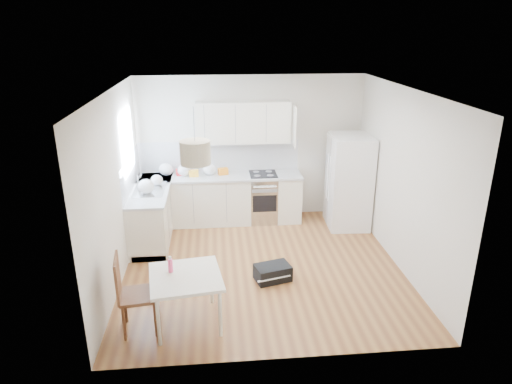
% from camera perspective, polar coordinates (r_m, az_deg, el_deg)
% --- Properties ---
extents(floor, '(4.20, 4.20, 0.00)m').
position_cam_1_polar(floor, '(7.19, 0.82, -9.26)').
color(floor, brown).
rests_on(floor, ground).
extents(ceiling, '(4.20, 4.20, 0.00)m').
position_cam_1_polar(ceiling, '(6.32, 0.95, 12.59)').
color(ceiling, white).
rests_on(ceiling, wall_back).
extents(wall_back, '(4.20, 0.00, 4.20)m').
position_cam_1_polar(wall_back, '(8.64, -0.64, 5.52)').
color(wall_back, beige).
rests_on(wall_back, floor).
extents(wall_left, '(0.00, 4.20, 4.20)m').
position_cam_1_polar(wall_left, '(6.75, -17.14, 0.35)').
color(wall_left, beige).
rests_on(wall_left, floor).
extents(wall_right, '(0.00, 4.20, 4.20)m').
position_cam_1_polar(wall_right, '(7.17, 17.82, 1.43)').
color(wall_right, beige).
rests_on(wall_right, floor).
extents(window_glassblock, '(0.02, 1.00, 1.00)m').
position_cam_1_polar(window_glassblock, '(7.72, -15.77, 6.04)').
color(window_glassblock, '#BFE0F9').
rests_on(window_glassblock, wall_left).
extents(cabinets_back, '(3.00, 0.60, 0.88)m').
position_cam_1_polar(cabinets_back, '(8.60, -4.44, -0.97)').
color(cabinets_back, silver).
rests_on(cabinets_back, floor).
extents(cabinets_left, '(0.60, 1.80, 0.88)m').
position_cam_1_polar(cabinets_left, '(8.12, -12.84, -2.76)').
color(cabinets_left, silver).
rests_on(cabinets_left, floor).
extents(counter_back, '(3.02, 0.64, 0.04)m').
position_cam_1_polar(counter_back, '(8.45, -4.52, 1.94)').
color(counter_back, '#ACAEB1').
rests_on(counter_back, cabinets_back).
extents(counter_left, '(0.64, 1.82, 0.04)m').
position_cam_1_polar(counter_left, '(7.96, -13.10, 0.30)').
color(counter_left, '#ACAEB1').
rests_on(counter_left, cabinets_left).
extents(backsplash_back, '(3.00, 0.01, 0.58)m').
position_cam_1_polar(backsplash_back, '(8.64, -4.62, 4.50)').
color(backsplash_back, silver).
rests_on(backsplash_back, wall_back).
extents(backsplash_left, '(0.01, 1.80, 0.58)m').
position_cam_1_polar(backsplash_left, '(7.91, -15.39, 2.34)').
color(backsplash_left, silver).
rests_on(backsplash_left, wall_left).
extents(upper_cabinets, '(1.70, 0.32, 0.75)m').
position_cam_1_polar(upper_cabinets, '(8.35, -1.60, 8.71)').
color(upper_cabinets, silver).
rests_on(upper_cabinets, wall_back).
extents(range_oven, '(0.50, 0.61, 0.88)m').
position_cam_1_polar(range_oven, '(8.65, 0.87, -0.79)').
color(range_oven, '#B7BABC').
rests_on(range_oven, floor).
extents(sink, '(0.50, 0.80, 0.16)m').
position_cam_1_polar(sink, '(7.91, -13.15, 0.28)').
color(sink, '#B7BABC').
rests_on(sink, counter_left).
extents(refrigerator, '(0.86, 0.89, 1.70)m').
position_cam_1_polar(refrigerator, '(8.48, 11.61, 1.31)').
color(refrigerator, white).
rests_on(refrigerator, floor).
extents(dining_table, '(0.97, 0.97, 0.67)m').
position_cam_1_polar(dining_table, '(5.72, -8.79, -10.89)').
color(dining_table, beige).
rests_on(dining_table, floor).
extents(dining_chair, '(0.48, 0.48, 1.01)m').
position_cam_1_polar(dining_chair, '(5.78, -14.53, -12.18)').
color(dining_chair, '#4A2A16').
rests_on(dining_chair, floor).
extents(drink_bottle, '(0.08, 0.08, 0.21)m').
position_cam_1_polar(drink_bottle, '(5.75, -10.66, -8.86)').
color(drink_bottle, '#F5447E').
rests_on(drink_bottle, dining_table).
extents(gym_bag, '(0.57, 0.45, 0.23)m').
position_cam_1_polar(gym_bag, '(6.80, 2.09, -10.03)').
color(gym_bag, black).
rests_on(gym_bag, floor).
extents(pendant_lamp, '(0.37, 0.37, 0.27)m').
position_cam_1_polar(pendant_lamp, '(5.20, -7.60, 4.91)').
color(pendant_lamp, '#C0AF93').
rests_on(pendant_lamp, ceiling).
extents(grocery_bag_a, '(0.26, 0.22, 0.23)m').
position_cam_1_polar(grocery_bag_a, '(8.55, -11.20, 2.78)').
color(grocery_bag_a, white).
rests_on(grocery_bag_a, counter_back).
extents(grocery_bag_b, '(0.24, 0.21, 0.22)m').
position_cam_1_polar(grocery_bag_b, '(8.48, -8.98, 2.74)').
color(grocery_bag_b, white).
rests_on(grocery_bag_b, counter_back).
extents(grocery_bag_c, '(0.24, 0.21, 0.22)m').
position_cam_1_polar(grocery_bag_c, '(8.46, -5.83, 2.84)').
color(grocery_bag_c, white).
rests_on(grocery_bag_c, counter_back).
extents(grocery_bag_d, '(0.21, 0.17, 0.18)m').
position_cam_1_polar(grocery_bag_d, '(8.06, -12.30, 1.46)').
color(grocery_bag_d, white).
rests_on(grocery_bag_d, counter_back).
extents(grocery_bag_e, '(0.27, 0.23, 0.24)m').
position_cam_1_polar(grocery_bag_e, '(7.69, -13.58, 0.67)').
color(grocery_bag_e, white).
rests_on(grocery_bag_e, counter_left).
extents(snack_orange, '(0.20, 0.16, 0.12)m').
position_cam_1_polar(snack_orange, '(8.48, -4.15, 2.59)').
color(snack_orange, orange).
rests_on(snack_orange, counter_back).
extents(snack_yellow, '(0.17, 0.11, 0.12)m').
position_cam_1_polar(snack_yellow, '(8.43, -7.77, 2.34)').
color(snack_yellow, yellow).
rests_on(snack_yellow, counter_back).
extents(snack_red, '(0.19, 0.14, 0.12)m').
position_cam_1_polar(snack_red, '(8.54, -9.37, 2.48)').
color(snack_red, red).
rests_on(snack_red, counter_back).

